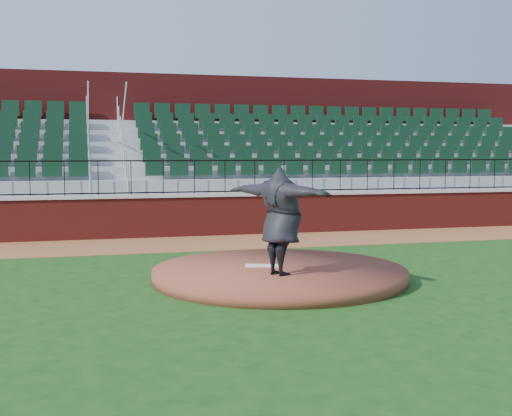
% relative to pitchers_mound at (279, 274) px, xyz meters
% --- Properties ---
extents(ground, '(90.00, 90.00, 0.00)m').
position_rel_pitchers_mound_xyz_m(ground, '(-0.01, 0.30, -0.12)').
color(ground, '#174213').
rests_on(ground, ground).
extents(warning_track, '(34.00, 3.20, 0.01)m').
position_rel_pitchers_mound_xyz_m(warning_track, '(-0.01, 5.70, -0.12)').
color(warning_track, brown).
rests_on(warning_track, ground).
extents(field_wall, '(34.00, 0.35, 1.20)m').
position_rel_pitchers_mound_xyz_m(field_wall, '(-0.01, 7.30, 0.47)').
color(field_wall, maroon).
rests_on(field_wall, ground).
extents(wall_cap, '(34.00, 0.45, 0.10)m').
position_rel_pitchers_mound_xyz_m(wall_cap, '(-0.01, 7.30, 1.12)').
color(wall_cap, '#B7B7B7').
rests_on(wall_cap, field_wall).
extents(wall_railing, '(34.00, 0.05, 1.00)m').
position_rel_pitchers_mound_xyz_m(wall_railing, '(-0.01, 7.30, 1.67)').
color(wall_railing, black).
rests_on(wall_railing, wall_cap).
extents(seating_stands, '(34.00, 5.10, 4.60)m').
position_rel_pitchers_mound_xyz_m(seating_stands, '(-0.01, 10.03, 2.18)').
color(seating_stands, gray).
rests_on(seating_stands, ground).
extents(concourse_wall, '(34.00, 0.50, 5.50)m').
position_rel_pitchers_mound_xyz_m(concourse_wall, '(-0.01, 12.83, 2.62)').
color(concourse_wall, maroon).
rests_on(concourse_wall, ground).
extents(pitchers_mound, '(5.06, 5.06, 0.25)m').
position_rel_pitchers_mound_xyz_m(pitchers_mound, '(0.00, 0.00, 0.00)').
color(pitchers_mound, brown).
rests_on(pitchers_mound, ground).
extents(pitching_rubber, '(0.69, 0.37, 0.04)m').
position_rel_pitchers_mound_xyz_m(pitching_rubber, '(-0.31, 0.18, 0.15)').
color(pitching_rubber, white).
rests_on(pitching_rubber, pitchers_mound).
extents(pitcher, '(1.83, 2.50, 2.03)m').
position_rel_pitchers_mound_xyz_m(pitcher, '(-0.20, -0.75, 1.14)').
color(pitcher, black).
rests_on(pitcher, pitchers_mound).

